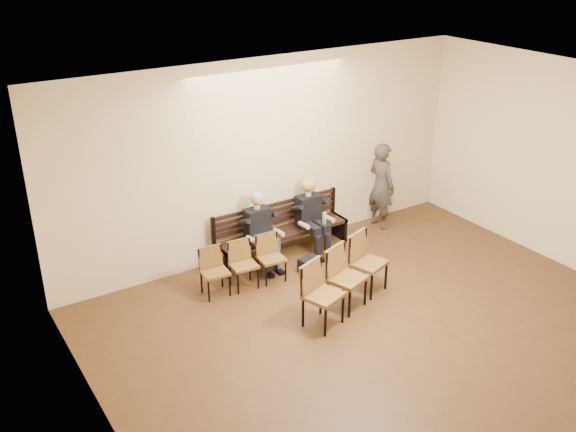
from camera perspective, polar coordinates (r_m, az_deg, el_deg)
name	(u,v)px	position (r m, az deg, el deg)	size (l,w,h in m)	color
ground	(476,400)	(8.69, 16.35, -15.40)	(10.00, 10.00, 0.00)	#52361C
room_walls	(451,193)	(7.84, 14.28, 2.02)	(8.02, 10.01, 3.51)	beige
bench	(283,243)	(11.55, -0.49, -2.37)	(2.60, 0.90, 0.45)	black
seated_man	(260,230)	(11.03, -2.48, -1.29)	(0.54, 0.75, 1.30)	black
seated_woman	(311,218)	(11.55, 2.07, -0.13)	(0.55, 0.76, 1.27)	black
laptop	(266,237)	(10.98, -2.00, -1.85)	(0.34, 0.27, 0.25)	#B7B7BB
water_bottle	(324,225)	(11.44, 3.25, -0.80)	(0.07, 0.07, 0.23)	silver
bag	(309,265)	(11.02, 1.89, -4.34)	(0.35, 0.24, 0.26)	black
passerby	(382,179)	(12.48, 8.33, 3.25)	(0.72, 0.47, 1.96)	#3A3430
chair_row_front	(244,265)	(10.46, -3.95, -4.41)	(1.42, 0.43, 0.79)	brown
chair_row_back	(347,279)	(9.90, 5.28, -5.59)	(1.77, 0.54, 0.99)	brown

